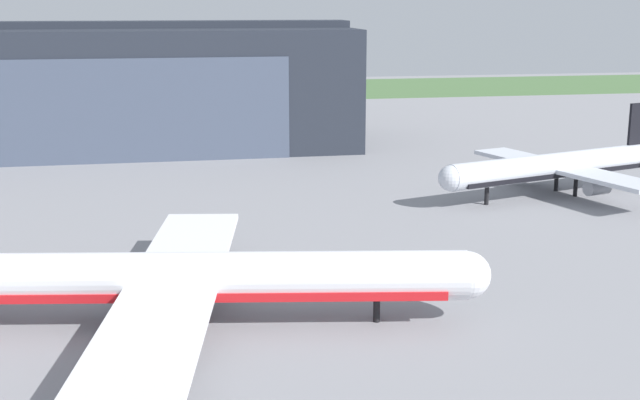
# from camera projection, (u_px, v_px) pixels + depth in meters

# --- Properties ---
(ground_plane) EXTENTS (440.00, 440.00, 0.00)m
(ground_plane) POSITION_uv_depth(u_px,v_px,m) (256.00, 322.00, 68.49)
(ground_plane) COLOR gray
(grass_field_strip) EXTENTS (440.00, 56.00, 0.08)m
(grass_field_strip) POSITION_uv_depth(u_px,v_px,m) (185.00, 91.00, 242.89)
(grass_field_strip) COLOR #4A6D3F
(grass_field_strip) RESTS_ON ground_plane
(maintenance_hangar) EXTENTS (108.54, 33.48, 21.96)m
(maintenance_hangar) POSITION_uv_depth(u_px,v_px,m) (40.00, 89.00, 146.77)
(maintenance_hangar) COLOR #232833
(maintenance_hangar) RESTS_ON ground_plane
(airliner_near_right) EXTENTS (48.08, 43.38, 12.74)m
(airliner_near_right) POSITION_uv_depth(u_px,v_px,m) (184.00, 279.00, 67.45)
(airliner_near_right) COLOR silver
(airliner_near_right) RESTS_ON ground_plane
(airliner_far_right) EXTENTS (36.85, 30.96, 11.55)m
(airliner_far_right) POSITION_uv_depth(u_px,v_px,m) (560.00, 166.00, 112.77)
(airliner_far_right) COLOR silver
(airliner_far_right) RESTS_ON ground_plane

